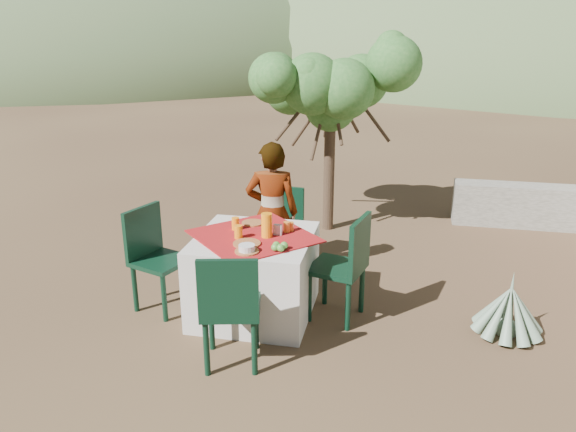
{
  "coord_description": "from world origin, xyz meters",
  "views": [
    {
      "loc": [
        1.6,
        -4.04,
        2.55
      ],
      "look_at": [
        0.58,
        0.82,
        0.82
      ],
      "focal_mm": 35.0,
      "sensor_mm": 36.0,
      "label": 1
    }
  ],
  "objects_px": {
    "person": "(272,213)",
    "chair_left": "(154,253)",
    "chair_right": "(346,263)",
    "juice_pitcher": "(267,225)",
    "chair_far": "(283,223)",
    "agave": "(509,311)",
    "chair_near": "(230,306)",
    "shrub_tree": "(337,97)",
    "table": "(255,275)"
  },
  "relations": [
    {
      "from": "agave",
      "to": "juice_pitcher",
      "type": "xyz_separation_m",
      "value": [
        -2.09,
        -0.09,
        0.65
      ]
    },
    {
      "from": "chair_near",
      "to": "shrub_tree",
      "type": "xyz_separation_m",
      "value": [
        0.36,
        3.29,
        1.15
      ]
    },
    {
      "from": "chair_near",
      "to": "agave",
      "type": "distance_m",
      "value": 2.39
    },
    {
      "from": "chair_near",
      "to": "chair_right",
      "type": "xyz_separation_m",
      "value": [
        0.77,
        0.94,
        0.01
      ]
    },
    {
      "from": "chair_far",
      "to": "juice_pitcher",
      "type": "relative_size",
      "value": 4.05
    },
    {
      "from": "table",
      "to": "chair_right",
      "type": "bearing_deg",
      "value": 4.04
    },
    {
      "from": "person",
      "to": "chair_left",
      "type": "bearing_deg",
      "value": 32.01
    },
    {
      "from": "chair_right",
      "to": "agave",
      "type": "xyz_separation_m",
      "value": [
        1.4,
        0.03,
        -0.33
      ]
    },
    {
      "from": "chair_near",
      "to": "shrub_tree",
      "type": "distance_m",
      "value": 3.51
    },
    {
      "from": "table",
      "to": "shrub_tree",
      "type": "relative_size",
      "value": 0.61
    },
    {
      "from": "chair_right",
      "to": "person",
      "type": "distance_m",
      "value": 1.08
    },
    {
      "from": "table",
      "to": "chair_right",
      "type": "height_order",
      "value": "chair_right"
    },
    {
      "from": "chair_near",
      "to": "juice_pitcher",
      "type": "relative_size",
      "value": 4.5
    },
    {
      "from": "chair_far",
      "to": "shrub_tree",
      "type": "distance_m",
      "value": 1.81
    },
    {
      "from": "chair_far",
      "to": "person",
      "type": "bearing_deg",
      "value": -87.39
    },
    {
      "from": "chair_near",
      "to": "juice_pitcher",
      "type": "xyz_separation_m",
      "value": [
        0.07,
        0.87,
        0.34
      ]
    },
    {
      "from": "chair_near",
      "to": "agave",
      "type": "height_order",
      "value": "chair_near"
    },
    {
      "from": "chair_far",
      "to": "person",
      "type": "relative_size",
      "value": 0.6
    },
    {
      "from": "chair_right",
      "to": "agave",
      "type": "height_order",
      "value": "chair_right"
    },
    {
      "from": "person",
      "to": "agave",
      "type": "distance_m",
      "value": 2.37
    },
    {
      "from": "chair_right",
      "to": "juice_pitcher",
      "type": "bearing_deg",
      "value": -70.56
    },
    {
      "from": "chair_near",
      "to": "chair_right",
      "type": "relative_size",
      "value": 0.98
    },
    {
      "from": "chair_near",
      "to": "table",
      "type": "bearing_deg",
      "value": -99.98
    },
    {
      "from": "chair_right",
      "to": "juice_pitcher",
      "type": "distance_m",
      "value": 0.77
    },
    {
      "from": "chair_left",
      "to": "chair_right",
      "type": "height_order",
      "value": "chair_right"
    },
    {
      "from": "chair_far",
      "to": "person",
      "type": "height_order",
      "value": "person"
    },
    {
      "from": "shrub_tree",
      "to": "agave",
      "type": "bearing_deg",
      "value": -52.26
    },
    {
      "from": "table",
      "to": "chair_near",
      "type": "xyz_separation_m",
      "value": [
        0.05,
        -0.88,
        0.15
      ]
    },
    {
      "from": "chair_left",
      "to": "shrub_tree",
      "type": "height_order",
      "value": "shrub_tree"
    },
    {
      "from": "chair_far",
      "to": "person",
      "type": "distance_m",
      "value": 0.46
    },
    {
      "from": "chair_far",
      "to": "juice_pitcher",
      "type": "distance_m",
      "value": 1.2
    },
    {
      "from": "chair_right",
      "to": "shrub_tree",
      "type": "height_order",
      "value": "shrub_tree"
    },
    {
      "from": "person",
      "to": "agave",
      "type": "bearing_deg",
      "value": 155.05
    },
    {
      "from": "table",
      "to": "person",
      "type": "height_order",
      "value": "person"
    },
    {
      "from": "chair_far",
      "to": "shrub_tree",
      "type": "xyz_separation_m",
      "value": [
        0.39,
        1.29,
        1.2
      ]
    },
    {
      "from": "juice_pitcher",
      "to": "chair_far",
      "type": "bearing_deg",
      "value": 95.15
    },
    {
      "from": "person",
      "to": "shrub_tree",
      "type": "xyz_separation_m",
      "value": [
        0.42,
        1.68,
        0.95
      ]
    },
    {
      "from": "chair_far",
      "to": "agave",
      "type": "relative_size",
      "value": 1.35
    },
    {
      "from": "chair_right",
      "to": "shrub_tree",
      "type": "xyz_separation_m",
      "value": [
        -0.4,
        2.36,
        1.14
      ]
    },
    {
      "from": "chair_right",
      "to": "person",
      "type": "xyz_separation_m",
      "value": [
        -0.82,
        0.68,
        0.18
      ]
    },
    {
      "from": "table",
      "to": "chair_right",
      "type": "distance_m",
      "value": 0.83
    },
    {
      "from": "agave",
      "to": "chair_right",
      "type": "bearing_deg",
      "value": -178.88
    },
    {
      "from": "person",
      "to": "chair_near",
      "type": "bearing_deg",
      "value": 83.34
    },
    {
      "from": "chair_left",
      "to": "person",
      "type": "xyz_separation_m",
      "value": [
        0.93,
        0.8,
        0.19
      ]
    },
    {
      "from": "table",
      "to": "agave",
      "type": "distance_m",
      "value": 2.22
    },
    {
      "from": "chair_near",
      "to": "chair_left",
      "type": "distance_m",
      "value": 1.28
    },
    {
      "from": "juice_pitcher",
      "to": "agave",
      "type": "bearing_deg",
      "value": 2.5
    },
    {
      "from": "chair_left",
      "to": "agave",
      "type": "relative_size",
      "value": 1.5
    },
    {
      "from": "chair_far",
      "to": "chair_near",
      "type": "distance_m",
      "value": 2.0
    },
    {
      "from": "table",
      "to": "juice_pitcher",
      "type": "xyz_separation_m",
      "value": [
        0.12,
        -0.01,
        0.49
      ]
    }
  ]
}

